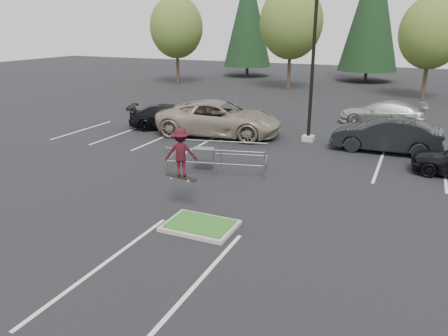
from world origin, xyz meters
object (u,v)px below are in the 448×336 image
at_px(decid_b, 291,25).
at_px(car_l_tan, 219,119).
at_px(conif_a, 248,15).
at_px(car_l_black, 169,117).
at_px(light_pole, 313,55).
at_px(conif_b, 373,7).
at_px(decid_c, 431,35).
at_px(car_r_charc, 386,135).
at_px(skateboarder, 181,153).
at_px(car_far_silver, 382,113).
at_px(cart_corral, 207,154).
at_px(decid_a, 177,29).

distance_m(decid_b, car_l_tan, 20.06).
distance_m(decid_b, conif_a, 12.43).
xyz_separation_m(decid_b, car_l_black, (-1.99, -19.03, -5.32)).
distance_m(light_pole, conif_b, 28.69).
xyz_separation_m(decid_c, car_r_charc, (-1.49, -18.33, -4.39)).
relative_size(skateboarder, car_far_silver, 0.34).
xyz_separation_m(conif_b, car_far_silver, (3.77, -22.50, -7.10)).
distance_m(conif_a, car_far_silver, 28.99).
height_order(decid_c, cart_corral, decid_c).
bearing_deg(car_far_silver, car_r_charc, 1.64).
bearing_deg(car_l_black, car_far_silver, -82.20).
bearing_deg(decid_a, decid_b, 2.39).
distance_m(light_pole, car_r_charc, 5.47).
height_order(decid_c, car_l_black, decid_c).
relative_size(light_pole, conif_a, 0.78).
distance_m(cart_corral, car_r_charc, 9.29).
xyz_separation_m(decid_b, decid_c, (12.00, -0.70, -0.79)).
xyz_separation_m(decid_b, skateboarder, (4.81, -29.53, -4.00)).
bearing_deg(decid_b, car_far_silver, -52.03).
height_order(decid_a, decid_c, decid_a).
height_order(light_pole, decid_a, light_pole).
height_order(decid_a, cart_corral, decid_a).
relative_size(conif_a, conif_b, 0.90).
bearing_deg(decid_b, car_l_black, -95.97).
bearing_deg(decid_c, car_l_black, -127.35).
bearing_deg(light_pole, car_r_charc, -7.13).
distance_m(cart_corral, car_l_black, 8.51).
bearing_deg(cart_corral, decid_a, 108.42).
bearing_deg(light_pole, decid_c, 72.89).
xyz_separation_m(conif_a, car_far_silver, (17.77, -22.00, -6.35)).
bearing_deg(conif_b, decid_b, -121.09).
xyz_separation_m(decid_a, car_l_tan, (13.51, -18.86, -4.61)).
distance_m(light_pole, car_far_silver, 7.83).
distance_m(light_pole, car_l_black, 9.34).
bearing_deg(car_l_black, cart_corral, -159.08).
distance_m(light_pole, decid_c, 18.67).
relative_size(conif_a, skateboarder, 7.38).
relative_size(decid_a, decid_c, 1.06).
height_order(conif_a, skateboarder, conif_a).
xyz_separation_m(light_pole, car_l_black, (-8.50, -0.50, -3.83)).
xyz_separation_m(light_pole, car_l_tan, (-5.00, -0.82, -3.58)).
xyz_separation_m(decid_c, conif_b, (-5.99, 10.67, 2.59)).
height_order(light_pole, conif_b, conif_b).
distance_m(decid_c, conif_a, 22.50).
height_order(decid_a, car_l_black, decid_a).
height_order(light_pole, skateboarder, light_pole).
height_order(conif_b, car_far_silver, conif_b).
bearing_deg(decid_a, car_far_silver, -28.92).
bearing_deg(cart_corral, car_far_silver, 50.77).
bearing_deg(cart_corral, light_pole, 53.78).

